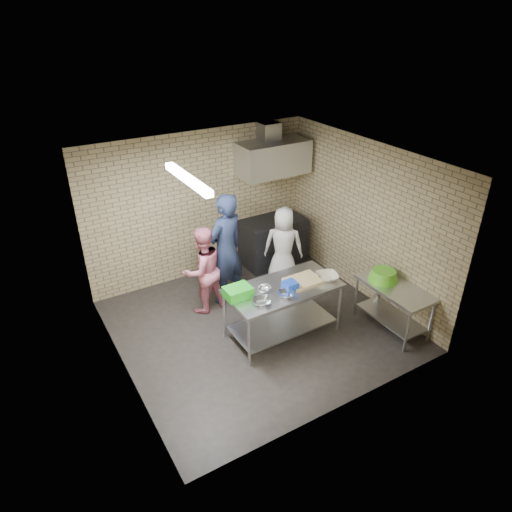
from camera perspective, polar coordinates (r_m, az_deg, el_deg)
The scene contains 26 objects.
floor at distance 7.49m, azimuth 0.13°, elevation -8.57°, with size 4.20×4.20×0.00m, color black.
ceiling at distance 6.23m, azimuth 0.15°, elevation 11.58°, with size 4.20×4.20×0.00m, color black.
back_wall at distance 8.37m, azimuth -6.95°, elevation 6.14°, with size 4.20×0.06×2.70m, color tan.
front_wall at distance 5.40m, azimuth 11.20°, elevation -8.07°, with size 4.20×0.06×2.70m, color tan.
left_wall at distance 6.10m, azimuth -17.09°, elevation -4.22°, with size 0.06×4.00×2.70m, color tan.
right_wall at distance 7.93m, azimuth 13.31°, elevation 4.23°, with size 0.06×4.00×2.70m, color tan.
prep_table at distance 7.09m, azimuth 3.29°, elevation -6.74°, with size 1.71×0.85×0.85m, color silver.
side_counter at distance 7.55m, azimuth 16.44°, elevation -6.07°, with size 0.60×1.20×0.75m, color silver.
stove at distance 9.05m, azimuth 2.11°, elevation 1.86°, with size 1.20×0.70×0.90m, color black.
range_hood at distance 8.47m, azimuth 2.12°, elevation 11.99°, with size 1.30×0.60×0.60m, color silver.
hood_duct at distance 8.48m, azimuth 1.61°, elevation 15.16°, with size 0.35×0.30×0.30m, color #A5A8AD.
wall_shelf at distance 8.83m, azimuth 3.10°, elevation 11.46°, with size 0.80×0.20×0.04m, color #3F2B19.
fluorescent_fixture at distance 5.83m, azimuth -8.43°, elevation 9.41°, with size 0.10×1.25×0.08m, color white.
green_crate at distance 6.59m, azimuth -2.25°, elevation -4.47°, with size 0.38×0.28×0.15m, color #209C1C.
blue_tub at distance 6.78m, azimuth 4.23°, elevation -3.66°, with size 0.19×0.19×0.12m, color #173EB3.
cutting_board at distance 7.01m, azimuth 5.87°, elevation -3.01°, with size 0.52×0.40×0.03m, color tan.
mixing_bowl_a at distance 6.47m, azimuth 0.68°, elevation -5.63°, with size 0.27×0.27×0.07m, color #ADB0B4.
mixing_bowl_b at distance 6.73m, azimuth 1.03°, elevation -4.11°, with size 0.20×0.20×0.06m, color silver.
mixing_bowl_c at distance 6.64m, azimuth 3.73°, elevation -4.73°, with size 0.25×0.25×0.06m, color #ABAEB2.
ceramic_bowl at distance 7.10m, azimuth 8.78°, elevation -2.52°, with size 0.33×0.33×0.08m, color beige.
green_basin at distance 7.44m, azimuth 15.46°, elevation -2.29°, with size 0.46×0.46×0.17m, color #59C626, non-canonical shape.
bottle_red at distance 8.67m, azimuth 1.71°, elevation 11.91°, with size 0.07×0.07×0.18m, color #B22619.
bottle_green at distance 8.89m, azimuth 3.94°, elevation 12.18°, with size 0.06×0.06×0.15m, color green.
man_navy at distance 7.60m, azimuth -3.76°, elevation 0.76°, with size 0.71×0.47×1.96m, color #131B31.
woman_pink at distance 7.52m, azimuth -6.60°, elevation -1.75°, with size 0.73×0.57×1.50m, color #CC6C80.
woman_white at distance 8.28m, azimuth 3.40°, elevation 1.27°, with size 0.71×0.46×1.45m, color white.
Camera 1 is at (-3.06, -5.11, 4.54)m, focal length 32.40 mm.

